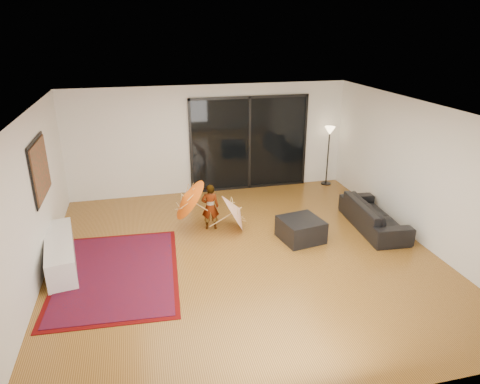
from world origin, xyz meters
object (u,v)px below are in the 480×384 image
object	(u,v)px
ottoman	(301,229)
media_console	(60,253)
sofa	(374,215)
child	(210,207)

from	to	relation	value
ottoman	media_console	bearing A→B (deg)	179.20
media_console	sofa	bearing A→B (deg)	-8.21
media_console	child	xyz separation A→B (m)	(2.84, 0.85, 0.24)
child	ottoman	bearing A→B (deg)	158.82
ottoman	child	size ratio (longest dim) A/B	0.78
sofa	ottoman	distance (m)	1.70
sofa	child	bearing A→B (deg)	81.51
ottoman	sofa	bearing A→B (deg)	5.15
media_console	child	size ratio (longest dim) A/B	1.87
sofa	media_console	bearing A→B (deg)	95.06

